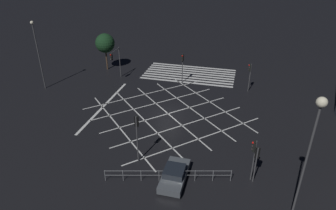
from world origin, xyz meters
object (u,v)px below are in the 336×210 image
(waiting_car, at_px, (175,175))
(traffic_light_nw_cross, at_px, (257,157))
(street_lamp_west, at_px, (313,137))
(street_tree_near, at_px, (105,43))
(traffic_light_se_cross, at_px, (115,58))
(traffic_light_nw_main, at_px, (254,152))
(traffic_light_median_south, at_px, (182,63))
(traffic_light_median_north, at_px, (137,130))
(traffic_light_sw_main, at_px, (250,72))
(street_lamp_east, at_px, (37,47))

(waiting_car, bearing_deg, traffic_light_nw_cross, -75.02)
(street_lamp_west, height_order, street_tree_near, street_lamp_west)
(traffic_light_se_cross, bearing_deg, traffic_light_nw_main, 48.88)
(traffic_light_median_south, bearing_deg, traffic_light_median_north, -0.03)
(street_tree_near, distance_m, waiting_car, 27.02)
(traffic_light_sw_main, xyz_separation_m, street_lamp_east, (26.07, 5.86, 2.94))
(traffic_light_sw_main, height_order, traffic_light_median_south, traffic_light_median_south)
(traffic_light_nw_cross, bearing_deg, traffic_light_median_north, 89.37)
(traffic_light_median_north, bearing_deg, traffic_light_sw_main, -27.30)
(traffic_light_nw_main, height_order, traffic_light_median_north, traffic_light_median_north)
(traffic_light_sw_main, distance_m, street_lamp_east, 26.88)
(traffic_light_median_north, xyz_separation_m, traffic_light_sw_main, (-8.84, -17.14, -0.49))
(traffic_light_nw_main, relative_size, waiting_car, 0.92)
(waiting_car, bearing_deg, street_tree_near, 36.34)
(traffic_light_se_cross, xyz_separation_m, street_lamp_west, (-21.19, 20.28, 3.96))
(traffic_light_median_south, bearing_deg, traffic_light_se_cross, -80.65)
(traffic_light_median_north, bearing_deg, traffic_light_nw_cross, -90.63)
(traffic_light_nw_main, height_order, traffic_light_median_south, traffic_light_median_south)
(traffic_light_se_cross, xyz_separation_m, street_lamp_east, (8.18, 4.88, 2.36))
(traffic_light_se_cross, distance_m, waiting_car, 22.12)
(traffic_light_nw_cross, relative_size, traffic_light_se_cross, 0.73)
(traffic_light_sw_main, height_order, waiting_car, traffic_light_sw_main)
(traffic_light_nw_main, xyz_separation_m, waiting_car, (5.82, 1.71, -2.07))
(traffic_light_nw_main, bearing_deg, traffic_light_median_south, -61.79)
(traffic_light_sw_main, relative_size, street_lamp_west, 0.39)
(traffic_light_median_north, bearing_deg, traffic_light_median_south, -0.03)
(street_lamp_east, xyz_separation_m, street_tree_near, (-5.02, -8.57, -1.55))
(traffic_light_nw_main, distance_m, street_lamp_west, 6.67)
(traffic_light_nw_cross, bearing_deg, traffic_light_se_cross, 49.16)
(traffic_light_nw_main, height_order, traffic_light_sw_main, traffic_light_sw_main)
(waiting_car, bearing_deg, traffic_light_se_cross, 35.40)
(street_lamp_east, bearing_deg, traffic_light_se_cross, -149.18)
(traffic_light_median_north, relative_size, street_tree_near, 0.81)
(traffic_light_nw_main, distance_m, street_lamp_east, 29.17)
(street_tree_near, bearing_deg, street_lamp_east, 59.64)
(traffic_light_nw_cross, height_order, waiting_car, traffic_light_nw_cross)
(traffic_light_sw_main, bearing_deg, street_lamp_east, 12.67)
(traffic_light_se_cross, height_order, traffic_light_sw_main, traffic_light_se_cross)
(traffic_light_se_cross, xyz_separation_m, traffic_light_median_north, (-9.05, 16.16, -0.10))
(traffic_light_sw_main, relative_size, street_tree_near, 0.68)
(traffic_light_nw_cross, distance_m, waiting_car, 6.54)
(traffic_light_median_north, bearing_deg, street_tree_near, 31.60)
(traffic_light_median_south, distance_m, street_lamp_west, 25.29)
(traffic_light_nw_cross, distance_m, traffic_light_nw_main, 0.45)
(traffic_light_median_south, bearing_deg, traffic_light_sw_main, 86.68)
(traffic_light_nw_cross, relative_size, waiting_car, 0.80)
(traffic_light_nw_main, bearing_deg, traffic_light_se_cross, -41.12)
(traffic_light_median_south, xyz_separation_m, street_lamp_west, (-12.13, 21.77, 4.29))
(traffic_light_sw_main, bearing_deg, street_tree_near, -7.34)
(traffic_light_nw_cross, relative_size, street_lamp_east, 0.37)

